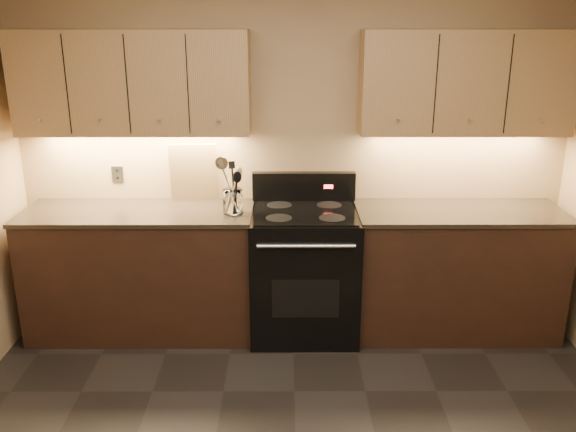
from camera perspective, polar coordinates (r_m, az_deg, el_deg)
The scene contains 14 objects.
wall_back at distance 4.48m, azimuth 0.48°, elevation 6.21°, with size 4.00×0.04×2.60m, color tan.
counter_left at distance 4.57m, azimuth -13.49°, elevation -5.05°, with size 1.62×0.62×0.93m.
counter_right at distance 4.62m, azimuth 15.36°, elevation -4.98°, with size 1.46×0.62×0.93m.
stove at distance 4.43m, azimuth 1.53°, elevation -5.11°, with size 0.76×0.68×1.14m.
upper_cab_left at distance 4.38m, azimuth -14.34°, elevation 12.01°, with size 1.60×0.30×0.70m, color #AC8156.
upper_cab_right at distance 4.43m, azimuth 16.31°, elevation 11.90°, with size 1.44×0.30×0.70m, color #AC8156.
outlet_plate at distance 4.69m, azimuth -15.66°, elevation 3.80°, with size 0.09×0.01×0.12m, color #B2B5BA.
utensil_crock at distance 4.22m, azimuth -5.19°, elevation 1.30°, with size 0.17×0.17×0.17m.
cutting_board at distance 4.52m, azimuth -8.84°, elevation 4.08°, with size 0.34×0.02×0.43m, color tan.
wooden_spoon at distance 4.19m, azimuth -5.75°, elevation 2.43°, with size 0.06×0.06×0.31m, color tan, non-canonical shape.
black_spoon at distance 4.21m, azimuth -5.18°, elevation 2.46°, with size 0.06×0.06×0.30m, color black, non-canonical shape.
black_turner at distance 4.17m, azimuth -5.02°, elevation 2.76°, with size 0.08×0.08×0.36m, color black, non-canonical shape.
steel_spatula at distance 4.19m, azimuth -4.76°, elevation 3.10°, with size 0.08×0.08×0.39m, color silver, non-canonical shape.
steel_skimmer at distance 4.17m, azimuth -4.85°, elevation 2.88°, with size 0.09×0.09×0.38m, color silver, non-canonical shape.
Camera 1 is at (-0.05, -2.38, 2.23)m, focal length 38.00 mm.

